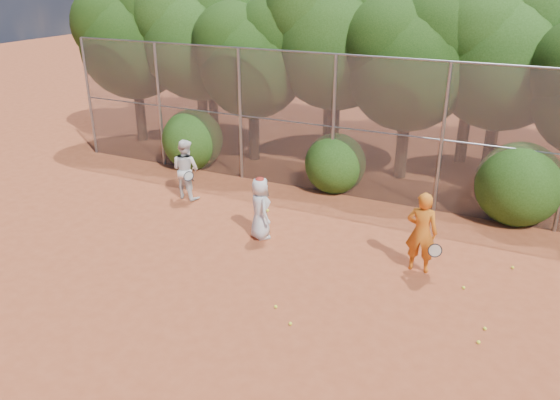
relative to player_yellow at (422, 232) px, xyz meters
The scene contains 23 objects.
ground 3.59m from the player_yellow, 131.56° to the right, with size 80.00×80.00×0.00m, color #933F21.
fence_back 4.33m from the player_yellow, 125.46° to the left, with size 20.05×0.09×4.03m.
tree_0 13.29m from the player_yellow, 155.15° to the left, with size 4.38×3.81×6.00m.
tree_1 11.46m from the player_yellow, 147.27° to the left, with size 4.64×4.03×6.35m.
tree_2 8.95m from the player_yellow, 142.21° to the left, with size 3.99×3.47×5.47m.
tree_3 8.31m from the player_yellow, 124.19° to the left, with size 4.89×4.26×6.70m.
tree_4 6.55m from the player_yellow, 107.25° to the left, with size 4.19×3.64×5.73m.
tree_5 7.20m from the player_yellow, 83.33° to the left, with size 4.51×3.92×6.17m.
tree_9 13.59m from the player_yellow, 141.17° to the left, with size 4.83×4.20×6.62m.
tree_10 10.61m from the player_yellow, 121.80° to the left, with size 5.15×4.48×7.06m.
tree_11 8.68m from the player_yellow, 91.74° to the left, with size 4.64×4.03×6.35m.
bush_0 9.09m from the player_yellow, 155.98° to the left, with size 2.00×2.00×2.00m, color #1E4210.
bush_1 4.96m from the player_yellow, 131.75° to the left, with size 1.80×1.80×1.80m, color #1E4210.
bush_2 4.08m from the player_yellow, 65.39° to the left, with size 2.20×2.20×2.20m, color #1E4210.
player_yellow is the anchor object (origin of this frame).
player_teen 3.85m from the player_yellow, behind, with size 0.89×0.88×1.57m.
player_white 7.04m from the player_yellow, 169.52° to the left, with size 0.92×0.80×1.73m.
ball_0 2.77m from the player_yellow, 54.22° to the right, with size 0.07×0.07×0.07m, color yellow.
ball_1 1.41m from the player_yellow, 20.79° to the right, with size 0.07×0.07×0.07m, color yellow.
ball_2 3.60m from the player_yellow, 118.90° to the right, with size 0.07×0.07×0.07m, color yellow.
ball_3 2.47m from the player_yellow, 46.32° to the right, with size 0.07×0.07×0.07m, color yellow.
ball_4 3.56m from the player_yellow, 129.04° to the right, with size 0.07×0.07×0.07m, color yellow.
ball_5 2.28m from the player_yellow, 26.29° to the left, with size 0.07×0.07×0.07m, color yellow.
Camera 1 is at (4.05, -8.13, 6.09)m, focal length 35.00 mm.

